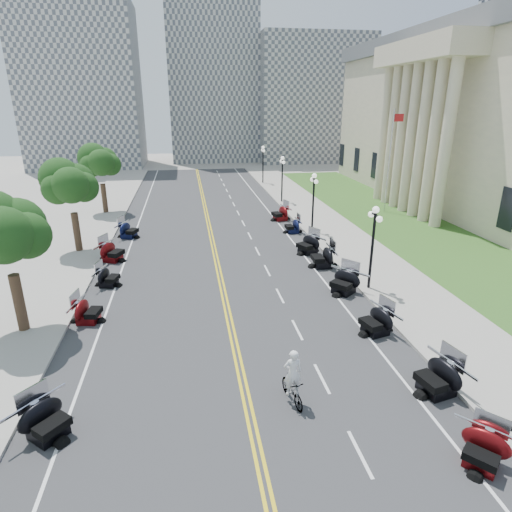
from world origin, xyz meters
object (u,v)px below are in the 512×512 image
motorcycle_n_3 (484,449)px  cyclist_rider (293,356)px  flagpole (389,163)px  bicycle (292,390)px

motorcycle_n_3 → cyclist_rider: bearing=-168.2°
flagpole → cyclist_rider: size_ratio=5.33×
motorcycle_n_3 → bicycle: motorcycle_n_3 is taller
flagpole → bicycle: (-16.35, -27.20, -4.47)m
flagpole → cyclist_rider: (-16.35, -27.20, -3.00)m
motorcycle_n_3 → cyclist_rider: 6.47m
motorcycle_n_3 → bicycle: 6.33m
flagpole → bicycle: bearing=-121.0°
motorcycle_n_3 → cyclist_rider: size_ratio=0.97×
bicycle → cyclist_rider: size_ratio=0.94×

